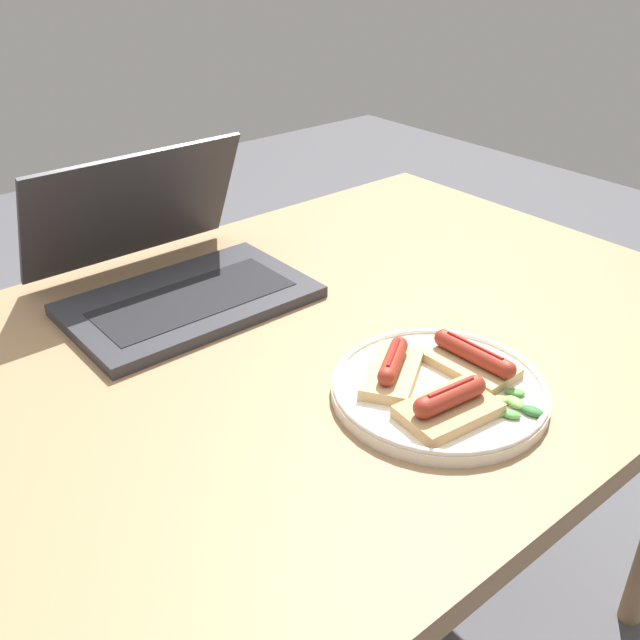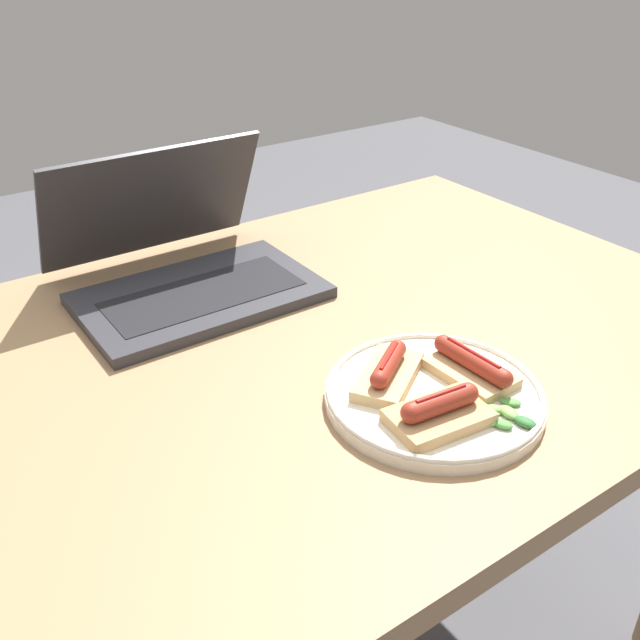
% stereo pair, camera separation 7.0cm
% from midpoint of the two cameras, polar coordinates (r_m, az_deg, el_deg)
% --- Properties ---
extents(desk, '(1.34, 0.86, 0.72)m').
position_cam_midpoint_polar(desk, '(1.03, -0.20, -4.85)').
color(desk, '#93704C').
rests_on(desk, ground_plane).
extents(laptop, '(0.36, 0.32, 0.21)m').
position_cam_midpoint_polar(laptop, '(1.14, -8.99, 4.16)').
color(laptop, '#2D2D33').
rests_on(laptop, desk).
extents(plate, '(0.27, 0.27, 0.02)m').
position_cam_midpoint_polar(plate, '(0.90, 11.34, -5.93)').
color(plate, silver).
rests_on(plate, desk).
extents(sausage_toast_left, '(0.13, 0.12, 0.04)m').
position_cam_midpoint_polar(sausage_toast_left, '(0.89, 7.71, -4.18)').
color(sausage_toast_left, tan).
rests_on(sausage_toast_left, plate).
extents(sausage_toast_middle, '(0.12, 0.08, 0.04)m').
position_cam_midpoint_polar(sausage_toast_middle, '(0.84, 11.91, -7.24)').
color(sausage_toast_middle, tan).
rests_on(sausage_toast_middle, plate).
extents(sausage_toast_right, '(0.07, 0.12, 0.04)m').
position_cam_midpoint_polar(sausage_toast_right, '(0.92, 14.17, -3.72)').
color(sausage_toast_right, tan).
rests_on(sausage_toast_right, plate).
extents(salad_pile, '(0.08, 0.08, 0.01)m').
position_cam_midpoint_polar(salad_pile, '(0.87, 16.57, -7.32)').
color(salad_pile, '#2D662D').
rests_on(salad_pile, plate).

